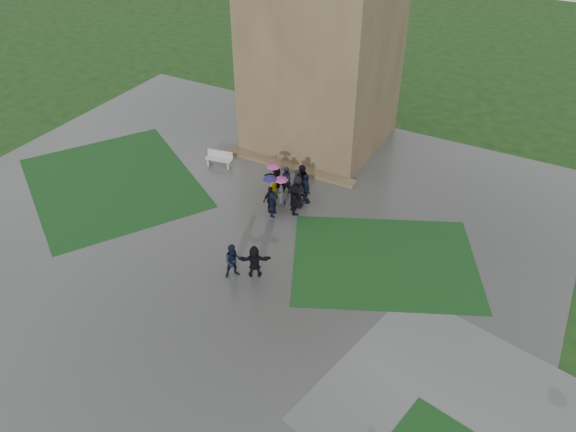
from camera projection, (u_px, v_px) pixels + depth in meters
The scene contains 10 objects.
ground at pixel (185, 265), 27.64m from camera, with size 120.00×120.00×0.00m, color black.
plaza at pixel (209, 243), 29.06m from camera, with size 34.00×34.00×0.02m, color #383836.
lawn_inset_left at pixel (112, 182), 33.78m from camera, with size 11.00×9.00×0.01m, color black.
lawn_inset_right at pixel (384, 261), 27.87m from camera, with size 9.00×7.00×0.01m, color black.
tower at pixel (324, 3), 33.04m from camera, with size 8.00×8.00×18.00m, color brown.
tower_plinth at pixel (289, 166), 35.10m from camera, with size 9.00×0.80×0.22m, color brown.
bench at pixel (219, 158), 35.11m from camera, with size 1.76×0.84×0.98m.
visitor_cluster at pixel (286, 187), 31.38m from camera, with size 3.49×3.87×2.53m.
pedestrian_mid at pixel (233, 261), 26.48m from camera, with size 0.88×0.51×1.82m, color black.
pedestrian_near at pixel (255, 261), 26.53m from camera, with size 1.58×0.57×1.71m, color black.
Camera 1 is at (14.53, -15.97, 18.15)m, focal length 35.00 mm.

